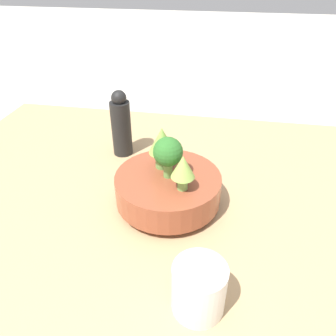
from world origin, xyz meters
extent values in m
plane|color=beige|center=(0.00, 0.00, 0.00)|extent=(6.00, 6.00, 0.00)
cube|color=tan|center=(0.00, 0.00, 0.02)|extent=(1.17, 0.85, 0.04)
cylinder|color=brown|center=(-0.02, 0.03, 0.05)|extent=(0.10, 0.10, 0.01)
cylinder|color=brown|center=(-0.02, 0.03, 0.08)|extent=(0.22, 0.22, 0.06)
cylinder|color=#6BA34C|center=(0.00, 0.00, 0.13)|extent=(0.03, 0.03, 0.04)
cone|color=#84AD47|center=(0.00, 0.00, 0.18)|extent=(0.05, 0.05, 0.05)
cylinder|color=#6BA34C|center=(-0.02, 0.03, 0.13)|extent=(0.02, 0.02, 0.04)
sphere|color=#2D6B28|center=(-0.02, 0.03, 0.17)|extent=(0.06, 0.06, 0.06)
cylinder|color=#7AB256|center=(-0.05, 0.07, 0.13)|extent=(0.02, 0.02, 0.03)
cone|color=#93B751|center=(-0.05, 0.07, 0.16)|extent=(0.05, 0.05, 0.05)
cylinder|color=silver|center=(-0.10, 0.26, 0.08)|extent=(0.08, 0.08, 0.08)
cylinder|color=black|center=(0.14, -0.16, 0.11)|extent=(0.05, 0.05, 0.14)
sphere|color=black|center=(0.14, -0.16, 0.20)|extent=(0.04, 0.04, 0.04)
camera|label=1|loc=(-0.11, 0.57, 0.49)|focal=35.00mm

